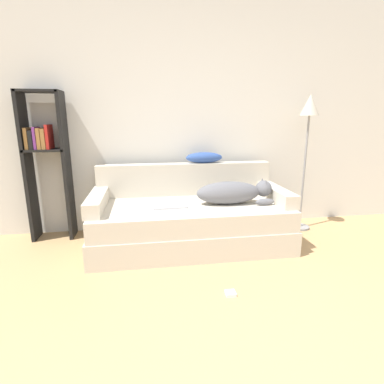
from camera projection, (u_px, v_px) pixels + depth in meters
The scene contains 11 objects.
wall_back at pixel (193, 114), 3.47m from camera, with size 8.17×0.06×2.70m.
couch at pixel (191, 225), 3.12m from camera, with size 1.99×0.95×0.44m.
couch_backrest at pixel (185, 179), 3.41m from camera, with size 1.95×0.15×0.36m.
couch_arm_left at pixel (97, 201), 2.90m from camera, with size 0.15×0.76×0.14m.
couch_arm_right at pixel (276, 194), 3.19m from camera, with size 0.15×0.76×0.14m.
dog at pixel (233, 192), 3.06m from camera, with size 0.79×0.27×0.25m.
laptop at pixel (170, 206), 2.97m from camera, with size 0.34×0.21×0.02m.
throw_pillow at pixel (204, 158), 3.40m from camera, with size 0.42×0.14×0.12m.
bookshelf at pixel (46, 157), 3.15m from camera, with size 0.43×0.26×1.57m.
floor_lamp at pixel (309, 123), 3.35m from camera, with size 0.23×0.23×1.56m.
power_adapter at pixel (231, 293), 2.26m from camera, with size 0.08×0.08×0.03m.
Camera 1 is at (-0.58, -0.63, 1.30)m, focal length 28.00 mm.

